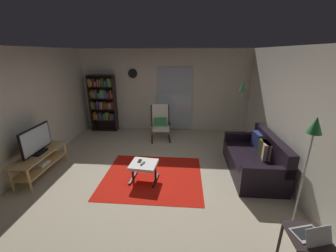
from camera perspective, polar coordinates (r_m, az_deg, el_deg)
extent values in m
plane|color=#B5A88E|center=(4.71, -4.26, -12.70)|extent=(7.02, 7.02, 0.00)
cube|color=silver|center=(6.98, -0.93, 9.43)|extent=(5.60, 0.06, 2.60)
cube|color=silver|center=(5.31, -34.87, 2.84)|extent=(0.06, 6.00, 2.60)
cube|color=silver|center=(4.60, 30.76, 1.53)|extent=(0.06, 6.00, 2.60)
cube|color=silver|center=(6.94, 1.86, 7.26)|extent=(1.10, 0.01, 2.00)
cube|color=red|center=(4.61, -4.15, -13.35)|extent=(2.04, 1.79, 0.01)
cube|color=tan|center=(5.18, -31.35, -6.35)|extent=(0.46, 1.33, 0.02)
cube|color=tan|center=(5.29, -30.85, -8.98)|extent=(0.42, 1.27, 0.02)
cylinder|color=tan|center=(4.76, -33.26, -12.35)|extent=(0.05, 0.05, 0.48)
cylinder|color=tan|center=(5.65, -25.92, -6.25)|extent=(0.05, 0.05, 0.48)
cylinder|color=tan|center=(4.98, -36.58, -11.69)|extent=(0.05, 0.05, 0.48)
cylinder|color=tan|center=(5.83, -28.97, -5.96)|extent=(0.05, 0.05, 0.48)
cube|color=silver|center=(5.25, -31.10, -8.65)|extent=(0.27, 0.28, 0.07)
cube|color=black|center=(5.17, -31.42, -5.99)|extent=(0.20, 0.32, 0.05)
cube|color=black|center=(5.07, -31.97, -3.05)|extent=(0.04, 0.86, 0.52)
cube|color=silver|center=(5.06, -31.78, -3.06)|extent=(0.01, 0.81, 0.47)
cube|color=black|center=(7.39, -19.99, 5.76)|extent=(0.02, 0.30, 1.82)
cube|color=black|center=(7.10, -13.97, 5.83)|extent=(0.02, 0.30, 1.82)
cube|color=black|center=(7.37, -16.65, 6.06)|extent=(0.83, 0.02, 1.82)
cube|color=black|center=(7.48, -16.38, -0.87)|extent=(0.80, 0.28, 0.02)
cube|color=black|center=(7.37, -16.63, 1.67)|extent=(0.80, 0.28, 0.02)
cube|color=black|center=(7.28, -16.90, 4.41)|extent=(0.80, 0.28, 0.02)
cube|color=black|center=(7.20, -17.18, 7.21)|extent=(0.80, 0.28, 0.02)
cube|color=black|center=(7.14, -17.47, 10.06)|extent=(0.80, 0.28, 0.02)
cube|color=black|center=(7.10, -17.75, 12.83)|extent=(0.80, 0.28, 0.02)
cube|color=orange|center=(7.50, -19.30, 2.46)|extent=(0.03, 0.13, 0.18)
cube|color=red|center=(7.47, -19.11, 2.72)|extent=(0.03, 0.20, 0.25)
cube|color=#9F973A|center=(7.44, -18.88, 2.69)|extent=(0.03, 0.18, 0.26)
cube|color=gold|center=(7.46, -18.48, 2.39)|extent=(0.04, 0.14, 0.16)
cube|color=#2C65A2|center=(7.43, -18.23, 2.39)|extent=(0.03, 0.16, 0.17)
cube|color=black|center=(7.40, -18.02, 2.58)|extent=(0.04, 0.12, 0.23)
cube|color=brown|center=(7.40, -17.72, 2.67)|extent=(0.03, 0.18, 0.24)
cube|color=#3C59A1|center=(7.39, -17.34, 2.46)|extent=(0.04, 0.24, 0.19)
cube|color=#2A2130|center=(7.38, -17.03, 2.36)|extent=(0.03, 0.16, 0.16)
cube|color=green|center=(7.35, -16.82, 2.45)|extent=(0.04, 0.12, 0.19)
cube|color=teal|center=(7.34, -16.47, 2.52)|extent=(0.04, 0.19, 0.21)
cube|color=#377A47|center=(7.32, -16.12, 2.76)|extent=(0.03, 0.22, 0.27)
cube|color=gold|center=(7.31, -15.83, 2.67)|extent=(0.04, 0.15, 0.24)
cube|color=black|center=(7.28, -15.48, 2.32)|extent=(0.04, 0.10, 0.17)
cube|color=brown|center=(7.25, -15.19, 2.40)|extent=(0.04, 0.13, 0.20)
cube|color=#385AA5|center=(7.26, -14.76, 2.41)|extent=(0.04, 0.14, 0.19)
cube|color=#2B5EA3|center=(7.23, -14.41, 2.43)|extent=(0.04, 0.12, 0.20)
cube|color=#1B2833|center=(7.23, -14.05, 2.28)|extent=(0.03, 0.13, 0.16)
cube|color=#AA9133|center=(7.39, -19.64, 5.35)|extent=(0.04, 0.15, 0.24)
cube|color=gold|center=(7.38, -19.33, 5.16)|extent=(0.03, 0.12, 0.19)
cube|color=#328743|center=(7.37, -18.95, 5.28)|extent=(0.04, 0.19, 0.21)
cube|color=black|center=(7.34, -18.70, 5.33)|extent=(0.04, 0.23, 0.23)
cube|color=#8F3D90|center=(7.31, -18.32, 5.42)|extent=(0.04, 0.13, 0.25)
cube|color=black|center=(7.29, -18.04, 5.15)|extent=(0.02, 0.14, 0.19)
cube|color=#3C67AC|center=(7.30, -17.68, 5.28)|extent=(0.04, 0.18, 0.21)
cube|color=beige|center=(7.26, -17.36, 5.31)|extent=(0.04, 0.13, 0.23)
cube|color=brown|center=(7.26, -17.00, 5.29)|extent=(0.03, 0.17, 0.21)
cube|color=red|center=(7.24, -16.67, 5.23)|extent=(0.04, 0.12, 0.20)
cube|color=brown|center=(7.21, -16.43, 5.35)|extent=(0.03, 0.12, 0.24)
cube|color=brown|center=(7.22, -16.13, 5.08)|extent=(0.02, 0.18, 0.16)
cube|color=#99992E|center=(7.20, -15.90, 5.23)|extent=(0.02, 0.11, 0.20)
cube|color=red|center=(7.20, -15.60, 5.31)|extent=(0.04, 0.11, 0.21)
cube|color=beige|center=(7.17, -15.39, 5.18)|extent=(0.02, 0.12, 0.19)
cube|color=orange|center=(7.17, -15.14, 5.30)|extent=(0.03, 0.12, 0.21)
cube|color=#296AB9|center=(7.17, -14.79, 5.22)|extent=(0.03, 0.16, 0.19)
cube|color=#172C35|center=(7.12, -14.56, 5.44)|extent=(0.03, 0.17, 0.26)
cube|color=red|center=(7.12, -14.31, 5.44)|extent=(0.02, 0.21, 0.25)
cube|color=#9F9B3E|center=(7.33, -19.90, 7.92)|extent=(0.04, 0.18, 0.18)
cube|color=olive|center=(7.31, -19.64, 8.23)|extent=(0.02, 0.15, 0.26)
cube|color=brown|center=(7.30, -19.32, 7.93)|extent=(0.03, 0.18, 0.18)
cube|color=teal|center=(7.26, -19.18, 7.96)|extent=(0.03, 0.24, 0.20)
cube|color=red|center=(7.25, -18.88, 8.18)|extent=(0.04, 0.16, 0.25)
cube|color=#2661A6|center=(7.24, -18.58, 8.17)|extent=(0.02, 0.14, 0.24)
cube|color=#2C2F1E|center=(7.23, -18.35, 8.27)|extent=(0.03, 0.15, 0.27)
cube|color=#3A6DAF|center=(7.22, -17.95, 7.86)|extent=(0.04, 0.22, 0.16)
cube|color=teal|center=(7.19, -17.69, 7.83)|extent=(0.02, 0.20, 0.15)
cube|color=#32853C|center=(7.17, -17.46, 8.25)|extent=(0.04, 0.23, 0.26)
cube|color=gold|center=(7.16, -17.15, 8.25)|extent=(0.03, 0.23, 0.25)
cube|color=#588B94|center=(7.15, -16.74, 8.24)|extent=(0.04, 0.23, 0.24)
cube|color=#59918F|center=(7.13, -16.39, 8.15)|extent=(0.03, 0.14, 0.22)
cube|color=#316AA9|center=(7.13, -16.04, 7.93)|extent=(0.03, 0.22, 0.16)
cube|color=#94338A|center=(7.12, -15.68, 7.98)|extent=(0.04, 0.19, 0.17)
cube|color=#8B428C|center=(7.09, -15.38, 8.17)|extent=(0.02, 0.13, 0.22)
cube|color=orange|center=(7.09, -15.01, 8.32)|extent=(0.03, 0.13, 0.25)
cube|color=orange|center=(7.08, -14.68, 7.95)|extent=(0.02, 0.24, 0.15)
cube|color=#904791|center=(7.04, -14.48, 7.96)|extent=(0.02, 0.13, 0.17)
cube|color=orange|center=(7.26, -20.32, 10.90)|extent=(0.03, 0.23, 0.23)
cube|color=teal|center=(7.26, -19.94, 10.98)|extent=(0.03, 0.24, 0.24)
cube|color=orange|center=(7.24, -19.71, 10.73)|extent=(0.04, 0.22, 0.18)
cube|color=red|center=(7.23, -19.32, 10.92)|extent=(0.03, 0.11, 0.22)
cube|color=red|center=(7.20, -19.11, 10.67)|extent=(0.03, 0.13, 0.16)
cube|color=beige|center=(7.20, -18.73, 10.68)|extent=(0.04, 0.20, 0.15)
cube|color=#97A035|center=(7.19, -18.45, 10.97)|extent=(0.02, 0.12, 0.22)
cube|color=#212B21|center=(7.17, -18.22, 10.80)|extent=(0.02, 0.14, 0.18)
cube|color=#8C4596|center=(7.13, -18.05, 10.94)|extent=(0.04, 0.23, 0.22)
cube|color=olive|center=(7.12, -17.67, 10.90)|extent=(0.03, 0.18, 0.20)
cube|color=#C03C25|center=(7.10, -17.45, 11.12)|extent=(0.02, 0.11, 0.25)
cube|color=#984588|center=(7.11, -17.14, 10.83)|extent=(0.02, 0.14, 0.17)
cube|color=#35853A|center=(7.08, -16.98, 11.19)|extent=(0.03, 0.24, 0.26)
cube|color=#337953|center=(7.09, -16.59, 10.95)|extent=(0.04, 0.19, 0.19)
cube|color=teal|center=(7.05, -16.34, 10.85)|extent=(0.03, 0.20, 0.18)
cube|color=#3356AF|center=(7.06, -15.93, 11.19)|extent=(0.04, 0.14, 0.25)
cube|color=#2D7840|center=(7.02, -15.69, 11.21)|extent=(0.04, 0.17, 0.26)
cube|color=orange|center=(7.02, -15.29, 11.21)|extent=(0.04, 0.23, 0.25)
cube|color=#5A948C|center=(7.00, -14.99, 10.93)|extent=(0.03, 0.21, 0.18)
cube|color=#2B8F48|center=(7.01, -14.73, 11.26)|extent=(0.02, 0.23, 0.25)
cube|color=black|center=(5.00, 21.48, -9.45)|extent=(0.90, 1.79, 0.40)
cube|color=black|center=(4.94, 26.09, -4.96)|extent=(0.18, 1.79, 0.45)
cube|color=black|center=(4.18, 25.13, -11.16)|extent=(0.90, 0.14, 0.20)
cube|color=black|center=(5.59, 19.55, -2.72)|extent=(0.90, 0.14, 0.20)
cube|color=beige|center=(4.87, 24.78, -5.82)|extent=(0.21, 0.40, 0.34)
cube|color=#506127|center=(4.87, 24.77, -5.81)|extent=(0.20, 0.40, 0.34)
cube|color=navy|center=(5.32, 22.96, -3.49)|extent=(0.18, 0.39, 0.34)
cube|color=black|center=(6.42, 0.35, -3.38)|extent=(0.13, 0.60, 0.04)
cube|color=black|center=(6.44, 0.17, 2.94)|extent=(0.07, 0.18, 0.63)
cube|color=black|center=(6.25, 0.34, 1.10)|extent=(0.12, 0.52, 0.03)
cube|color=black|center=(6.40, -4.31, -3.50)|extent=(0.13, 0.60, 0.04)
cube|color=black|center=(6.42, -4.46, 2.84)|extent=(0.07, 0.18, 0.63)
cube|color=black|center=(6.24, -4.43, 0.98)|extent=(0.12, 0.52, 0.03)
cube|color=white|center=(6.25, -2.01, -0.47)|extent=(0.55, 0.59, 0.08)
cube|color=white|center=(6.40, -2.14, 3.19)|extent=(0.50, 0.26, 0.60)
cube|color=#2E8843|center=(6.31, -2.06, 0.87)|extent=(0.39, 0.27, 0.34)
cube|color=white|center=(4.35, -6.55, -10.25)|extent=(0.56, 0.53, 0.06)
cube|color=black|center=(4.59, -9.35, -13.53)|extent=(0.09, 0.48, 0.04)
cube|color=black|center=(4.51, -9.46, -11.81)|extent=(0.04, 0.04, 0.32)
cube|color=black|center=(4.47, -3.34, -14.27)|extent=(0.09, 0.48, 0.04)
cube|color=black|center=(4.38, -3.38, -12.51)|extent=(0.04, 0.04, 0.32)
cube|color=black|center=(4.32, -6.83, -9.95)|extent=(0.09, 0.15, 0.02)
cube|color=black|center=(4.42, -7.60, -9.27)|extent=(0.08, 0.14, 0.01)
cylinder|color=#A5A5AD|center=(4.03, 30.31, -21.77)|extent=(0.22, 0.22, 0.02)
cylinder|color=#B2B2B7|center=(3.62, 32.32, -12.62)|extent=(0.02, 0.02, 1.47)
cone|color=#2E8843|center=(3.30, 34.90, 0.19)|extent=(0.19, 0.19, 0.23)
cylinder|color=#A5A5AD|center=(6.45, 17.99, -4.35)|extent=(0.22, 0.22, 0.02)
cylinder|color=#B2B2B7|center=(6.20, 18.70, 2.08)|extent=(0.02, 0.02, 1.49)
cone|color=#348E40|center=(6.02, 19.58, 9.94)|extent=(0.20, 0.20, 0.23)
cube|color=#2B1E1F|center=(3.14, 33.47, -23.45)|extent=(0.44, 0.44, 0.02)
cylinder|color=#2B1E1F|center=(3.35, 27.87, -25.23)|extent=(0.04, 0.04, 0.50)
cylinder|color=#2B1E1F|center=(3.51, 34.03, -24.20)|extent=(0.04, 0.04, 0.50)
cube|color=#B7BABF|center=(3.15, 33.34, -23.03)|extent=(0.37, 0.30, 0.01)
cube|color=black|center=(3.15, 33.23, -22.83)|extent=(0.31, 0.22, 0.00)
cube|color=#B7BABF|center=(3.03, 35.48, -23.02)|extent=(0.33, 0.16, 0.19)
cube|color=black|center=(3.03, 35.37, -22.94)|extent=(0.30, 0.14, 0.17)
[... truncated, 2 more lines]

